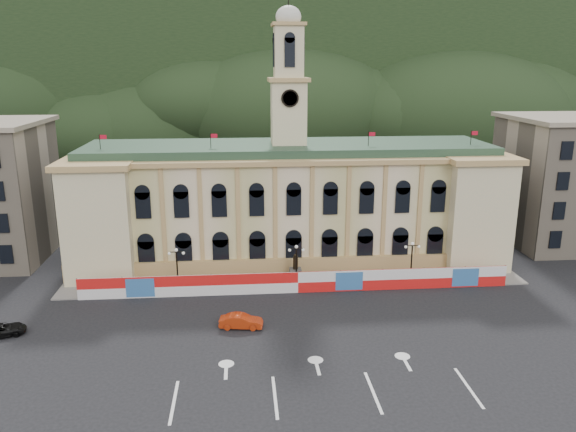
{
  "coord_description": "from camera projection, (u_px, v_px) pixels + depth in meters",
  "views": [
    {
      "loc": [
        -6.32,
        -45.44,
        25.81
      ],
      "look_at": [
        -0.91,
        18.0,
        8.45
      ],
      "focal_mm": 35.0,
      "sensor_mm": 36.0,
      "label": 1
    }
  ],
  "objects": [
    {
      "name": "statue",
      "position": [
        295.0,
        274.0,
        67.98
      ],
      "size": [
        1.4,
        1.4,
        3.72
      ],
      "color": "#595651",
      "rests_on": "ground"
    },
    {
      "name": "hoarding_fence",
      "position": [
        298.0,
        282.0,
        65.15
      ],
      "size": [
        50.0,
        0.44,
        2.5
      ],
      "color": "red",
      "rests_on": "ground"
    },
    {
      "name": "lamp_center",
      "position": [
        296.0,
        262.0,
        66.53
      ],
      "size": [
        1.96,
        0.44,
        5.15
      ],
      "color": "black",
      "rests_on": "ground"
    },
    {
      "name": "lamp_right",
      "position": [
        412.0,
        258.0,
        67.67
      ],
      "size": [
        1.96,
        0.44,
        5.15
      ],
      "color": "black",
      "rests_on": "ground"
    },
    {
      "name": "lane_markings",
      "position": [
        323.0,
        388.0,
        46.18
      ],
      "size": [
        26.0,
        10.0,
        0.02
      ],
      "primitive_type": null,
      "color": "white",
      "rests_on": "ground"
    },
    {
      "name": "pavement",
      "position": [
        296.0,
        283.0,
        68.03
      ],
      "size": [
        56.0,
        5.5,
        0.16
      ],
      "primitive_type": "cube",
      "color": "slate",
      "rests_on": "ground"
    },
    {
      "name": "hill_ridge",
      "position": [
        261.0,
        86.0,
        163.14
      ],
      "size": [
        230.0,
        80.0,
        64.0
      ],
      "color": "black",
      "rests_on": "ground"
    },
    {
      "name": "ground",
      "position": [
        315.0,
        357.0,
        50.99
      ],
      "size": [
        260.0,
        260.0,
        0.0
      ],
      "primitive_type": "plane",
      "color": "black",
      "rests_on": "ground"
    },
    {
      "name": "city_hall",
      "position": [
        289.0,
        201.0,
        75.49
      ],
      "size": [
        56.2,
        17.6,
        37.1
      ],
      "color": "beige",
      "rests_on": "ground"
    },
    {
      "name": "red_sedan",
      "position": [
        241.0,
        321.0,
        56.47
      ],
      "size": [
        2.63,
        4.76,
        1.44
      ],
      "primitive_type": "imported",
      "rotation": [
        0.0,
        0.0,
        1.44
      ],
      "color": "#A82A0C",
      "rests_on": "ground"
    },
    {
      "name": "lamp_left",
      "position": [
        177.0,
        265.0,
        65.38
      ],
      "size": [
        1.96,
        0.44,
        5.15
      ],
      "color": "black",
      "rests_on": "ground"
    },
    {
      "name": "black_suv",
      "position": [
        2.0,
        330.0,
        54.82
      ],
      "size": [
        4.92,
        5.77,
        1.24
      ],
      "primitive_type": "imported",
      "rotation": [
        0.0,
        0.0,
        1.92
      ],
      "color": "black",
      "rests_on": "ground"
    }
  ]
}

